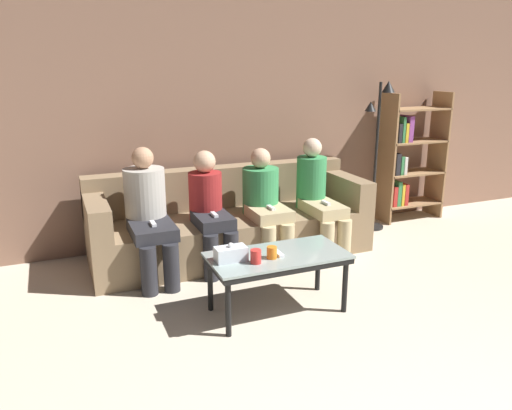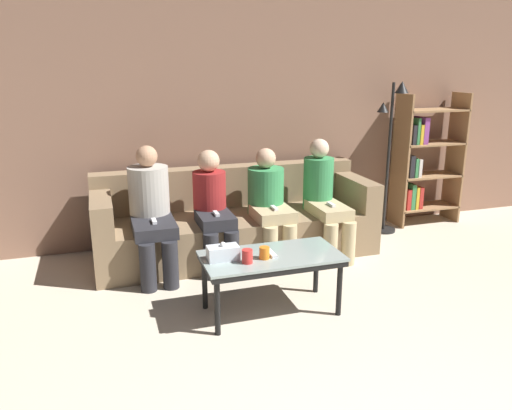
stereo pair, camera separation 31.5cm
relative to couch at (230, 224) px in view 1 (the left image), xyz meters
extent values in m
cube|color=#8C6651|center=(0.00, 0.50, 1.00)|extent=(12.00, 0.06, 2.60)
cube|color=#897051|center=(0.00, -0.06, -0.09)|extent=(2.61, 0.85, 0.40)
cube|color=#897051|center=(0.00, 0.27, 0.31)|extent=(2.61, 0.20, 0.40)
cube|color=#897051|center=(-1.21, -0.06, 0.25)|extent=(0.18, 0.85, 0.28)
cube|color=#897051|center=(1.21, -0.06, 0.25)|extent=(0.18, 0.85, 0.28)
cube|color=#8C9E99|center=(-0.07, -1.24, 0.14)|extent=(1.00, 0.50, 0.02)
cube|color=black|center=(-0.07, -1.24, 0.12)|extent=(0.98, 0.49, 0.04)
cylinder|color=black|center=(-0.53, -1.44, -0.10)|extent=(0.04, 0.04, 0.39)
cylinder|color=black|center=(0.38, -1.44, -0.10)|extent=(0.04, 0.04, 0.39)
cylinder|color=black|center=(-0.53, -1.04, -0.10)|extent=(0.04, 0.04, 0.39)
cylinder|color=black|center=(0.38, -1.04, -0.10)|extent=(0.04, 0.04, 0.39)
cylinder|color=orange|center=(-0.15, -1.29, 0.20)|extent=(0.07, 0.07, 0.09)
cylinder|color=red|center=(-0.28, -1.33, 0.20)|extent=(0.08, 0.08, 0.10)
cube|color=silver|center=(-0.43, -1.22, 0.20)|extent=(0.22, 0.12, 0.10)
sphere|color=white|center=(-0.43, -1.22, 0.27)|extent=(0.04, 0.04, 0.04)
cube|color=white|center=(-0.07, -1.24, 0.16)|extent=(0.04, 0.15, 0.02)
cube|color=#9E754C|center=(1.96, 0.27, 0.43)|extent=(0.02, 0.32, 1.46)
cube|color=#9E754C|center=(2.69, 0.27, 0.43)|extent=(0.02, 0.32, 1.46)
cube|color=#9E754C|center=(2.33, 0.27, -0.11)|extent=(0.73, 0.32, 0.02)
cube|color=red|center=(2.05, 0.27, 0.01)|extent=(0.05, 0.24, 0.23)
cube|color=#38844C|center=(2.10, 0.27, 0.04)|extent=(0.05, 0.24, 0.28)
cube|color=gold|center=(2.15, 0.27, 0.02)|extent=(0.04, 0.24, 0.25)
cube|color=red|center=(2.20, 0.27, 0.02)|extent=(0.05, 0.24, 0.25)
cube|color=#9E754C|center=(2.33, 0.27, 0.25)|extent=(0.73, 0.32, 0.02)
cube|color=#232328|center=(2.05, 0.27, 0.39)|extent=(0.06, 0.24, 0.25)
cube|color=#38844C|center=(2.11, 0.27, 0.37)|extent=(0.04, 0.24, 0.21)
cube|color=silver|center=(2.16, 0.27, 0.36)|extent=(0.04, 0.24, 0.20)
cube|color=#9E754C|center=(2.33, 0.27, 0.62)|extent=(0.73, 0.32, 0.02)
cube|color=#232328|center=(2.04, 0.27, 0.73)|extent=(0.04, 0.24, 0.21)
cube|color=#38844C|center=(2.09, 0.27, 0.77)|extent=(0.03, 0.24, 0.28)
cube|color=gold|center=(2.14, 0.27, 0.73)|extent=(0.04, 0.24, 0.21)
cube|color=#8E4293|center=(2.19, 0.27, 0.77)|extent=(0.06, 0.24, 0.29)
cube|color=#9E754C|center=(2.33, 0.27, 0.98)|extent=(0.73, 0.32, 0.02)
cylinder|color=black|center=(1.71, 0.12, -0.28)|extent=(0.26, 0.26, 0.02)
cylinder|color=black|center=(1.71, 0.12, 0.50)|extent=(0.03, 0.03, 1.59)
cone|color=black|center=(1.81, 0.12, 1.24)|extent=(0.14, 0.14, 0.12)
cone|color=black|center=(1.63, 0.16, 1.04)|extent=(0.12, 0.12, 0.10)
cylinder|color=#28282D|center=(-0.90, -0.61, -0.09)|extent=(0.13, 0.13, 0.40)
cylinder|color=#28282D|center=(-0.72, -0.61, -0.09)|extent=(0.13, 0.13, 0.40)
cube|color=#28282D|center=(-0.81, -0.36, 0.16)|extent=(0.35, 0.50, 0.10)
cylinder|color=#B7B2A8|center=(-0.81, -0.11, 0.37)|extent=(0.35, 0.35, 0.51)
sphere|color=tan|center=(-0.81, -0.11, 0.71)|extent=(0.18, 0.18, 0.18)
cube|color=white|center=(-0.81, -0.41, 0.23)|extent=(0.04, 0.12, 0.02)
cylinder|color=#28282D|center=(-0.36, -0.52, -0.09)|extent=(0.13, 0.13, 0.40)
cylinder|color=#28282D|center=(-0.18, -0.52, -0.09)|extent=(0.13, 0.13, 0.40)
cube|color=#28282D|center=(-0.27, -0.32, 0.16)|extent=(0.30, 0.42, 0.10)
cylinder|color=maroon|center=(-0.27, -0.11, 0.33)|extent=(0.30, 0.30, 0.44)
sphere|color=#DBAD89|center=(-0.27, -0.11, 0.64)|extent=(0.20, 0.20, 0.20)
cube|color=white|center=(-0.27, -0.36, 0.23)|extent=(0.04, 0.12, 0.02)
cylinder|color=tan|center=(0.18, -0.51, -0.09)|extent=(0.13, 0.13, 0.40)
cylinder|color=tan|center=(0.36, -0.51, -0.09)|extent=(0.13, 0.13, 0.40)
cube|color=tan|center=(0.27, -0.31, 0.16)|extent=(0.34, 0.40, 0.10)
cylinder|color=#388E51|center=(0.27, -0.11, 0.33)|extent=(0.34, 0.34, 0.43)
sphere|color=#DBAD89|center=(0.27, -0.11, 0.63)|extent=(0.19, 0.19, 0.19)
cube|color=white|center=(0.27, -0.35, 0.23)|extent=(0.04, 0.12, 0.02)
cylinder|color=tan|center=(0.72, -0.60, -0.09)|extent=(0.13, 0.13, 0.40)
cylinder|color=tan|center=(0.90, -0.60, -0.09)|extent=(0.13, 0.13, 0.40)
cube|color=tan|center=(0.81, -0.35, 0.16)|extent=(0.29, 0.49, 0.10)
cylinder|color=#388E51|center=(0.81, -0.11, 0.36)|extent=(0.29, 0.29, 0.50)
sphere|color=beige|center=(0.81, -0.11, 0.70)|extent=(0.18, 0.18, 0.18)
cube|color=white|center=(0.81, -0.40, 0.23)|extent=(0.04, 0.12, 0.02)
camera|label=1|loc=(-1.50, -4.28, 1.49)|focal=35.00mm
camera|label=2|loc=(-1.20, -4.39, 1.49)|focal=35.00mm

